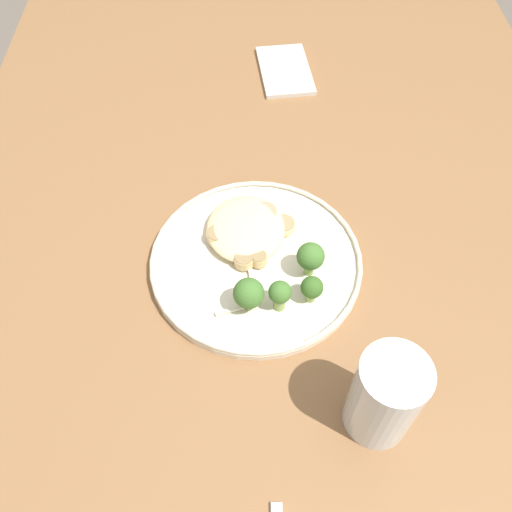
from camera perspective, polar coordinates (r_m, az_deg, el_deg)
ground at (r=1.43m, az=1.44°, el=-17.87°), size 6.00×6.00×0.00m
wooden_dining_table at (r=0.83m, az=2.37°, el=-3.30°), size 1.40×1.00×0.74m
dinner_plate at (r=0.74m, az=0.00°, el=-0.52°), size 0.29×0.29×0.02m
noodle_bed at (r=0.76m, az=-1.07°, el=2.93°), size 0.12×0.11×0.03m
seared_scallop_rear_pale at (r=0.73m, az=-1.28°, el=-0.41°), size 0.03×0.03×0.02m
seared_scallop_tiny_bay at (r=0.73m, az=0.30°, el=-0.29°), size 0.02×0.02×0.02m
seared_scallop_tilted_round at (r=0.77m, az=2.87°, el=3.26°), size 0.03×0.03×0.01m
seared_scallop_large_seared at (r=0.76m, az=-2.25°, el=2.64°), size 0.03×0.03×0.01m
seared_scallop_half_hidden at (r=0.78m, az=0.99°, el=4.40°), size 0.04×0.04×0.02m
seared_scallop_on_noodles at (r=0.78m, az=-1.44°, el=4.12°), size 0.03×0.03×0.02m
seared_scallop_left_edge at (r=0.75m, az=-4.02°, el=2.12°), size 0.03×0.03×0.02m
broccoli_floret_left_leaning at (r=0.71m, az=5.74°, el=-0.11°), size 0.04×0.04×0.05m
broccoli_floret_split_head at (r=0.68m, az=2.53°, el=-4.00°), size 0.03×0.03×0.05m
broccoli_floret_right_tilted at (r=0.69m, az=5.88°, el=-3.37°), size 0.03×0.03×0.04m
broccoli_floret_front_edge at (r=0.67m, az=-0.77°, el=-3.96°), size 0.04×0.04×0.05m
onion_sliver_long_sliver at (r=0.70m, az=-2.56°, el=-5.67°), size 0.02×0.04×0.00m
onion_sliver_short_strip at (r=0.71m, az=-0.27°, el=-3.04°), size 0.05×0.01×0.00m
water_glass at (r=0.61m, az=13.24°, el=-14.46°), size 0.07×0.07×0.13m
folded_napkin at (r=1.07m, az=3.06°, el=18.88°), size 0.16×0.10×0.01m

